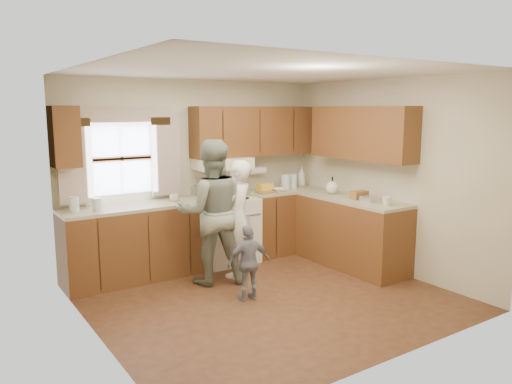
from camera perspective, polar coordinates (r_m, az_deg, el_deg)
room at (r=5.46m, az=1.46°, el=0.37°), size 3.80×3.80×3.80m
kitchen_fixtures at (r=6.75m, az=0.44°, el=-1.43°), size 3.80×2.25×2.15m
stove at (r=6.96m, az=-3.38°, el=-4.24°), size 0.76×0.67×1.07m
woman_left at (r=6.31m, az=-2.19°, el=-3.08°), size 0.65×0.58×1.49m
woman_right at (r=6.06m, az=-5.11°, el=-2.31°), size 1.04×0.93×1.76m
child at (r=5.60m, az=-0.82°, el=-8.06°), size 0.53×0.28×0.86m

